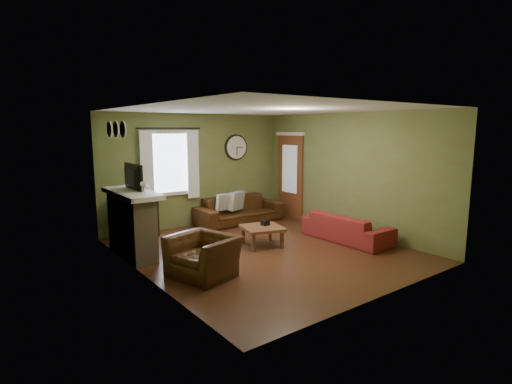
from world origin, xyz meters
TOP-DOWN VIEW (x-y plane):
  - floor at (0.00, 0.00)m, footprint 4.60×5.20m
  - ceiling at (0.00, 0.00)m, footprint 4.60×5.20m
  - wall_left at (-2.30, 0.00)m, footprint 0.00×5.20m
  - wall_right at (2.30, 0.00)m, footprint 0.00×5.20m
  - wall_back at (0.00, 2.60)m, footprint 4.60×0.00m
  - wall_front at (0.00, -2.60)m, footprint 4.60×0.00m
  - fireplace at (-2.10, 1.15)m, footprint 0.40×1.40m
  - firebox at (-1.91, 1.15)m, footprint 0.04×0.60m
  - mantel at (-2.07, 1.15)m, footprint 0.58×1.60m
  - tv at (-2.05, 1.30)m, footprint 0.08×0.60m
  - tv_screen at (-1.97, 1.30)m, footprint 0.02×0.62m
  - medallion_left at (-2.28, 0.80)m, footprint 0.28×0.28m
  - medallion_mid at (-2.28, 1.15)m, footprint 0.28×0.28m
  - medallion_right at (-2.28, 1.50)m, footprint 0.28×0.28m
  - window_pane at (-0.70, 2.58)m, footprint 1.00×0.02m
  - curtain_rod at (-0.70, 2.48)m, footprint 0.03×0.03m
  - curtain_left at (-1.25, 2.48)m, footprint 0.28×0.04m
  - curtain_right at (-0.15, 2.48)m, footprint 0.28×0.04m
  - wall_clock at (1.10, 2.55)m, footprint 0.64×0.06m
  - door at (2.27, 1.85)m, footprint 0.05×0.90m
  - bookshelf at (-1.55, 2.30)m, footprint 0.77×0.33m
  - book at (-1.45, 2.38)m, footprint 0.17×0.23m
  - sofa_brown at (0.91, 2.16)m, footprint 2.15×0.84m
  - pillow_left at (0.81, 2.13)m, footprint 0.46×0.27m
  - pillow_right at (0.48, 2.16)m, footprint 0.39×0.12m
  - sofa_red at (1.76, -0.46)m, footprint 0.74×1.90m
  - armchair at (-1.56, -0.46)m, footprint 1.10×1.18m
  - coffee_table at (0.14, 0.26)m, footprint 0.89×0.89m
  - tissue_box at (0.25, 0.31)m, footprint 0.14×0.14m
  - wine_glass_a at (-2.05, 0.57)m, footprint 0.08×0.08m
  - wine_glass_b at (-2.05, 0.69)m, footprint 0.07×0.07m

SIDE VIEW (x-z plane):
  - floor at x=0.00m, z-range 0.00..0.00m
  - coffee_table at x=0.14m, z-range 0.00..0.39m
  - sofa_red at x=1.76m, z-range 0.00..0.55m
  - firebox at x=-1.91m, z-range 0.02..0.57m
  - sofa_brown at x=0.91m, z-range 0.00..0.63m
  - armchair at x=-1.56m, z-range 0.00..0.63m
  - tissue_box at x=0.25m, z-range 0.35..0.45m
  - bookshelf at x=-1.55m, z-range 0.00..0.92m
  - fireplace at x=-2.10m, z-range 0.00..1.10m
  - pillow_left at x=0.81m, z-range 0.33..0.77m
  - pillow_right at x=0.48m, z-range 0.36..0.74m
  - book at x=-1.45m, z-range 0.95..0.97m
  - door at x=2.27m, z-range 0.00..2.10m
  - mantel at x=-2.07m, z-range 1.10..1.18m
  - wine_glass_b at x=-2.05m, z-range 1.18..1.39m
  - wine_glass_a at x=-2.05m, z-range 1.18..1.40m
  - wall_left at x=-2.30m, z-range 0.00..2.60m
  - wall_right at x=2.30m, z-range 0.00..2.60m
  - wall_back at x=0.00m, z-range 0.00..2.60m
  - wall_front at x=0.00m, z-range 0.00..2.60m
  - tv at x=-2.05m, z-range 1.18..1.53m
  - tv_screen at x=-1.97m, z-range 1.23..1.59m
  - curtain_left at x=-1.25m, z-range 0.67..2.23m
  - curtain_right at x=-0.15m, z-range 0.67..2.23m
  - window_pane at x=-0.70m, z-range 0.85..2.15m
  - wall_clock at x=1.10m, z-range 1.48..2.12m
  - medallion_left at x=-2.28m, z-range 2.24..2.26m
  - medallion_mid at x=-2.28m, z-range 2.24..2.26m
  - medallion_right at x=-2.28m, z-range 2.24..2.26m
  - curtain_rod at x=-0.70m, z-range 1.52..3.02m
  - ceiling at x=0.00m, z-range 2.60..2.60m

